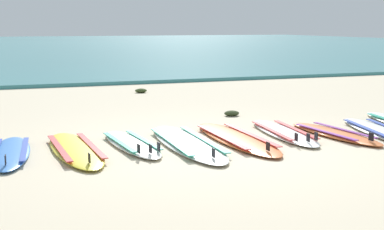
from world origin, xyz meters
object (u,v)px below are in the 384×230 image
Objects in this scene: surfboard_2 at (75,149)px; surfboard_8 at (379,131)px; surfboard_5 at (236,138)px; surfboard_3 at (131,144)px; surfboard_7 at (334,133)px; surfboard_4 at (187,143)px; surfboard_6 at (283,132)px; surfboard_1 at (10,152)px.

surfboard_8 is (4.54, -0.34, 0.00)m from surfboard_2.
surfboard_8 is at bearing -6.33° from surfboard_5.
surfboard_3 is at bearing 174.08° from surfboard_5.
surfboard_8 is (0.76, -0.06, 0.00)m from surfboard_7.
surfboard_4 is at bearing -176.54° from surfboard_5.
surfboard_6 is (2.34, -0.01, -0.00)m from surfboard_3.
surfboard_7 is 0.76m from surfboard_8.
surfboard_2 is 1.05× the size of surfboard_6.
surfboard_3 is 3.03m from surfboard_7.
surfboard_5 is 0.86m from surfboard_6.
surfboard_6 is (1.61, 0.19, 0.00)m from surfboard_4.
surfboard_5 is (3.06, -0.19, -0.00)m from surfboard_1.
surfboard_2 and surfboard_4 have the same top height.
surfboard_5 is at bearing -170.36° from surfboard_6.
surfboard_2 is at bearing 177.78° from surfboard_5.
surfboard_6 is 0.96× the size of surfboard_8.
surfboard_3 is 3.80m from surfboard_8.
surfboard_2 is 1.02× the size of surfboard_8.
surfboard_2 and surfboard_7 have the same top height.
surfboard_4 is (1.50, -0.13, -0.00)m from surfboard_2.
surfboard_7 is at bearing -4.77° from surfboard_1.
surfboard_8 is at bearing -6.17° from surfboard_3.
surfboard_4 is at bearing -5.84° from surfboard_1.
surfboard_7 is 0.87× the size of surfboard_8.
surfboard_4 is 1.05× the size of surfboard_5.
surfboard_3 is at bearing -1.25° from surfboard_1.
surfboard_4 is 0.76m from surfboard_5.
surfboard_8 is (3.04, -0.21, 0.00)m from surfboard_4.
surfboard_5 is at bearing -5.92° from surfboard_3.
surfboard_6 is 1.11× the size of surfboard_7.
surfboard_7 is (3.78, -0.28, 0.00)m from surfboard_2.
surfboard_5 is at bearing -2.22° from surfboard_2.
surfboard_7 and surfboard_8 have the same top height.
surfboard_1 is at bearing 172.78° from surfboard_2.
surfboard_1 is at bearing 174.16° from surfboard_4.
surfboard_2 is 2.26m from surfboard_5.
surfboard_4 is at bearing 176.31° from surfboard_7.
surfboard_1 is 1.02× the size of surfboard_3.
surfboard_4 and surfboard_8 have the same top height.
surfboard_1 is 0.86× the size of surfboard_2.
surfboard_4 and surfboard_7 have the same top height.
surfboard_7 is at bearing -4.25° from surfboard_2.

